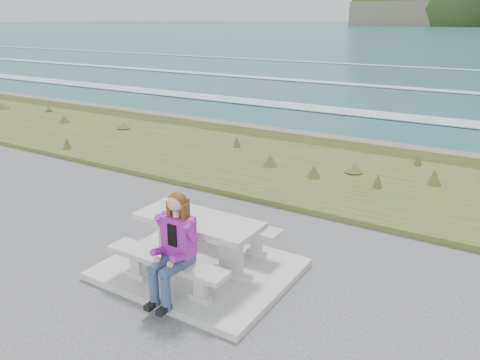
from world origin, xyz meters
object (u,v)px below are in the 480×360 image
(seated_woman, at_px, (172,262))
(bench_seaward, at_px, (226,226))
(picnic_table, at_px, (198,229))
(bench_landward, at_px, (167,265))

(seated_woman, bearing_deg, bench_seaward, 97.98)
(seated_woman, bearing_deg, picnic_table, 104.32)
(picnic_table, distance_m, bench_seaward, 0.74)
(bench_landward, bearing_deg, seated_woman, -32.25)
(bench_landward, relative_size, bench_seaward, 1.00)
(bench_seaward, distance_m, seated_woman, 1.56)
(picnic_table, height_order, bench_seaward, picnic_table)
(picnic_table, xyz_separation_m, seated_woman, (0.21, -0.83, -0.07))
(picnic_table, height_order, bench_landward, picnic_table)
(bench_landward, xyz_separation_m, seated_woman, (0.21, -0.13, 0.16))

